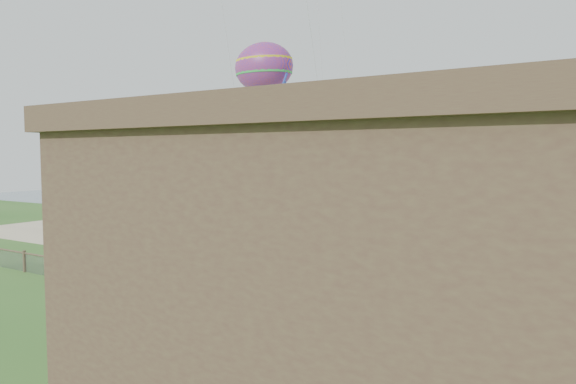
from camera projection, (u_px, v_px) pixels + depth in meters
name	position (u px, v px, depth m)	size (l,w,h in m)	color
ground	(119.00, 363.00, 16.41)	(160.00, 160.00, 0.00)	#2F6121
sand_beach	(377.00, 253.00, 35.12)	(72.00, 20.00, 0.02)	tan
ocean	(493.00, 203.00, 72.55)	(160.00, 68.00, 0.02)	slate
chainlink_fence	(234.00, 301.00, 21.47)	(36.20, 0.20, 1.25)	brown
picnic_table	(261.00, 320.00, 19.55)	(1.80, 1.36, 0.76)	brown
octopus_kite	(264.00, 100.00, 30.46)	(3.67, 2.59, 7.55)	red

